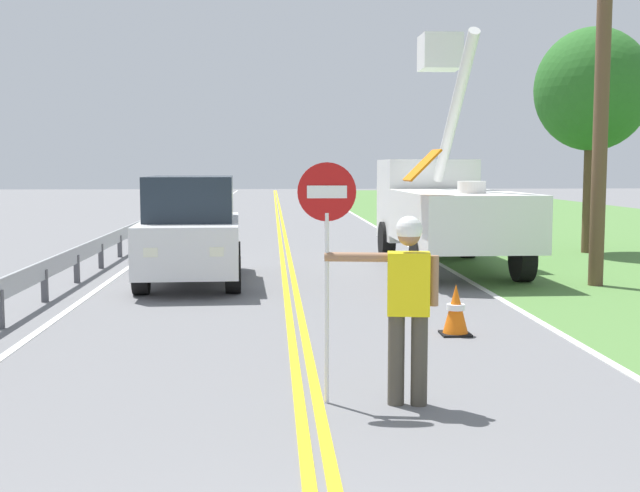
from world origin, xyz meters
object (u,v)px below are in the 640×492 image
(oncoming_suv_nearest, at_px, (191,229))
(utility_pole_near, at_px, (603,68))
(traffic_cone_lead, at_px, (456,311))
(traffic_cone_mid, at_px, (402,276))
(utility_bucket_truck, at_px, (443,205))
(stop_sign_paddle, at_px, (327,228))
(flagger_worker, at_px, (407,298))
(roadside_tree_verge, at_px, (592,90))

(oncoming_suv_nearest, distance_m, utility_pole_near, 8.44)
(oncoming_suv_nearest, height_order, traffic_cone_lead, oncoming_suv_nearest)
(traffic_cone_lead, relative_size, traffic_cone_mid, 1.00)
(traffic_cone_lead, distance_m, traffic_cone_mid, 3.47)
(utility_bucket_truck, bearing_deg, oncoming_suv_nearest, -157.30)
(stop_sign_paddle, relative_size, utility_bucket_truck, 0.34)
(flagger_worker, distance_m, traffic_cone_mid, 6.77)
(utility_bucket_truck, relative_size, utility_pole_near, 0.87)
(flagger_worker, distance_m, utility_pole_near, 9.57)
(oncoming_suv_nearest, bearing_deg, traffic_cone_lead, -52.17)
(utility_bucket_truck, distance_m, oncoming_suv_nearest, 5.97)
(utility_bucket_truck, relative_size, oncoming_suv_nearest, 1.47)
(utility_bucket_truck, height_order, traffic_cone_lead, utility_bucket_truck)
(flagger_worker, distance_m, stop_sign_paddle, 1.02)
(traffic_cone_mid, bearing_deg, utility_bucket_truck, 68.57)
(utility_pole_near, bearing_deg, flagger_worker, -123.14)
(utility_bucket_truck, distance_m, utility_pole_near, 4.76)
(flagger_worker, relative_size, oncoming_suv_nearest, 0.39)
(stop_sign_paddle, height_order, roadside_tree_verge, roadside_tree_verge)
(roadside_tree_verge, bearing_deg, stop_sign_paddle, -120.56)
(traffic_cone_mid, height_order, roadside_tree_verge, roadside_tree_verge)
(utility_bucket_truck, distance_m, roadside_tree_verge, 5.96)
(utility_bucket_truck, bearing_deg, traffic_cone_mid, -111.43)
(utility_pole_near, bearing_deg, oncoming_suv_nearest, 173.81)
(flagger_worker, bearing_deg, traffic_cone_lead, 69.22)
(flagger_worker, height_order, roadside_tree_verge, roadside_tree_verge)
(utility_bucket_truck, xyz_separation_m, oncoming_suv_nearest, (-5.50, -2.30, -0.35))
(utility_pole_near, xyz_separation_m, traffic_cone_mid, (-3.92, -0.94, -3.79))
(utility_pole_near, height_order, traffic_cone_lead, utility_pole_near)
(flagger_worker, height_order, stop_sign_paddle, stop_sign_paddle)
(traffic_cone_lead, relative_size, roadside_tree_verge, 0.12)
(stop_sign_paddle, bearing_deg, oncoming_suv_nearest, 104.17)
(stop_sign_paddle, relative_size, traffic_cone_mid, 3.33)
(stop_sign_paddle, distance_m, traffic_cone_mid, 6.92)
(roadside_tree_verge, bearing_deg, utility_pole_near, -110.24)
(traffic_cone_lead, bearing_deg, oncoming_suv_nearest, 127.83)
(utility_pole_near, distance_m, traffic_cone_mid, 5.53)
(flagger_worker, distance_m, roadside_tree_verge, 15.55)
(utility_pole_near, height_order, traffic_cone_mid, utility_pole_near)
(utility_bucket_truck, bearing_deg, roadside_tree_verge, 31.19)
(utility_pole_near, bearing_deg, traffic_cone_lead, -130.40)
(oncoming_suv_nearest, height_order, roadside_tree_verge, roadside_tree_verge)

